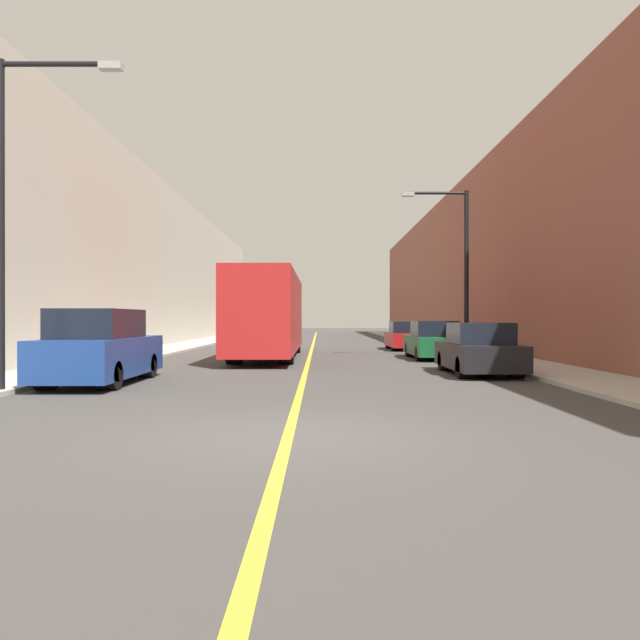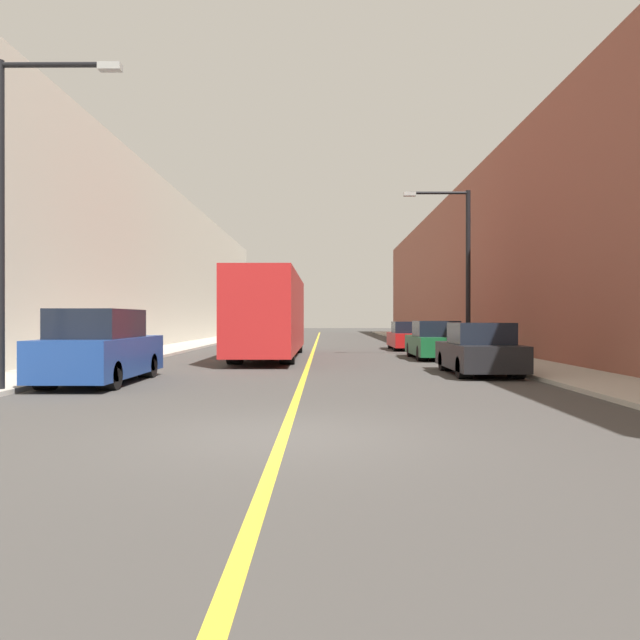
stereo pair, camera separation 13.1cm
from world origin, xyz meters
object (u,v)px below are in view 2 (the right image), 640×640
Objects in this scene: car_right_far at (408,337)px; street_lamp_right at (462,260)px; car_right_mid at (435,342)px; bus at (270,314)px; street_lamp_left at (12,200)px; parked_suv_left at (100,349)px; car_right_near at (479,351)px.

car_right_far is 0.64× the size of street_lamp_right.
car_right_mid is 3.63m from street_lamp_right.
street_lamp_left reaches higher than bus.
car_right_near is at bearing 14.23° from parked_suv_left.
car_right_far is at bearing 45.20° from bus.
street_lamp_right reaches higher than car_right_mid.
car_right_near is 7.22m from car_right_mid.
street_lamp_left reaches higher than parked_suv_left.
street_lamp_left is at bearing -110.00° from bus.
car_right_far is (6.73, 6.78, -1.19)m from bus.
bus is 10.53m from car_right_near.
parked_suv_left is at bearing -165.77° from car_right_near.
parked_suv_left reaches higher than car_right_far.
bus is 1.78× the size of street_lamp_right.
street_lamp_left reaches higher than street_lamp_right.
street_lamp_right is at bearing 81.45° from car_right_near.
street_lamp_right is at bearing -79.46° from car_right_far.
car_right_mid reaches higher than car_right_near.
street_lamp_left is at bearing -117.97° from parked_suv_left.
parked_suv_left is 0.72× the size of street_lamp_right.
car_right_far is 7.96m from street_lamp_right.
car_right_near is (6.90, -7.86, -1.18)m from bus.
car_right_near is 0.62× the size of street_lamp_right.
parked_suv_left is 4.23m from street_lamp_left.
car_right_near is 0.59× the size of street_lamp_left.
car_right_far is at bearing 91.03° from car_right_mid.
bus is 8.36m from street_lamp_right.
bus is 2.76× the size of car_right_far.
street_lamp_right is (1.14, 7.57, 3.43)m from car_right_near.
car_right_near is 0.91× the size of car_right_mid.
car_right_far is at bearing 100.54° from street_lamp_right.
bus is 2.47× the size of parked_suv_left.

